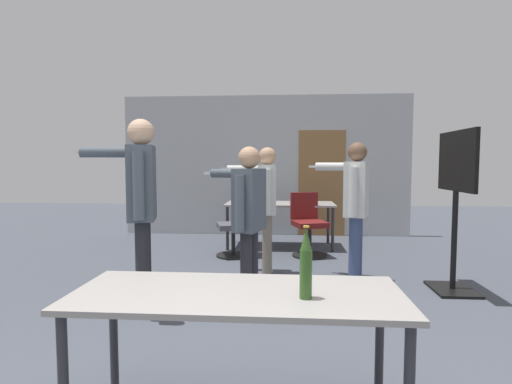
% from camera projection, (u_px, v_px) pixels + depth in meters
% --- Properties ---
extents(back_wall, '(5.60, 0.12, 2.73)m').
position_uv_depth(back_wall, '(267.00, 166.00, 7.85)').
color(back_wall, '#B2B5B7').
rests_on(back_wall, ground_plane).
extents(conference_table_near, '(1.72, 0.68, 0.74)m').
position_uv_depth(conference_table_near, '(238.00, 306.00, 2.09)').
color(conference_table_near, gray).
rests_on(conference_table_near, ground_plane).
extents(conference_table_far, '(1.81, 0.80, 0.74)m').
position_uv_depth(conference_table_far, '(280.00, 207.00, 6.71)').
color(conference_table_far, gray).
rests_on(conference_table_far, ground_plane).
extents(tv_screen, '(0.44, 0.92, 1.77)m').
position_uv_depth(tv_screen, '(456.00, 194.00, 4.35)').
color(tv_screen, black).
rests_on(tv_screen, ground_plane).
extents(person_left_plaid, '(0.68, 0.69, 1.57)m').
position_uv_depth(person_left_plaid, '(248.00, 211.00, 3.85)').
color(person_left_plaid, '#28282D').
rests_on(person_left_plaid, ground_plane).
extents(person_center_tall, '(0.90, 0.59, 1.82)m').
position_uv_depth(person_center_tall, '(140.00, 195.00, 3.72)').
color(person_center_tall, '#28282D').
rests_on(person_center_tall, ground_plane).
extents(person_right_polo, '(0.74, 0.57, 1.61)m').
position_uv_depth(person_right_polo, '(266.00, 198.00, 4.98)').
color(person_right_polo, slate).
rests_on(person_right_polo, ground_plane).
extents(person_far_watching, '(0.71, 0.77, 1.65)m').
position_uv_depth(person_far_watching, '(355.00, 199.00, 4.64)').
color(person_far_watching, '#3D4C75').
rests_on(person_far_watching, ground_plane).
extents(office_chair_near_pushed, '(0.63, 0.58, 0.93)m').
position_uv_depth(office_chair_near_pushed, '(238.00, 228.00, 6.06)').
color(office_chair_near_pushed, black).
rests_on(office_chair_near_pushed, ground_plane).
extents(office_chair_side_rolled, '(0.58, 0.63, 0.96)m').
position_uv_depth(office_chair_side_rolled, '(308.00, 226.00, 6.11)').
color(office_chair_side_rolled, black).
rests_on(office_chair_side_rolled, ground_plane).
extents(beer_bottle, '(0.06, 0.06, 0.36)m').
position_uv_depth(beer_bottle, '(306.00, 264.00, 1.97)').
color(beer_bottle, '#2D511E').
rests_on(beer_bottle, conference_table_near).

